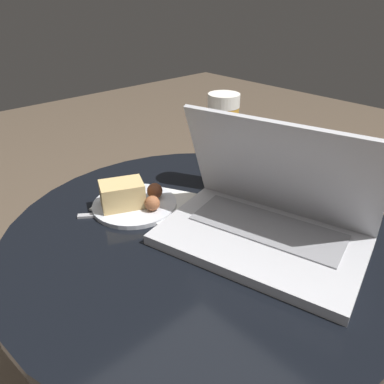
{
  "coord_description": "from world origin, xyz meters",
  "views": [
    {
      "loc": [
        0.41,
        -0.41,
        0.93
      ],
      "look_at": [
        -0.03,
        -0.0,
        0.61
      ],
      "focal_mm": 35.0,
      "sensor_mm": 36.0,
      "label": 1
    }
  ],
  "objects": [
    {
      "name": "table",
      "position": [
        0.0,
        0.0,
        0.41
      ],
      "size": [
        0.73,
        0.73,
        0.54
      ],
      "color": "#9E9EA3",
      "rests_on": "ground_plane"
    },
    {
      "name": "napkin",
      "position": [
        -0.15,
        -0.02,
        0.54
      ],
      "size": [
        0.24,
        0.21,
        0.0
      ],
      "color": "white",
      "rests_on": "table"
    },
    {
      "name": "laptop",
      "position": [
        0.1,
        0.06,
        0.58
      ],
      "size": [
        0.39,
        0.3,
        0.22
      ],
      "color": "silver",
      "rests_on": "table"
    },
    {
      "name": "beer_glass",
      "position": [
        -0.1,
        0.15,
        0.64
      ],
      "size": [
        0.07,
        0.07,
        0.21
      ],
      "color": "gold",
      "rests_on": "table"
    },
    {
      "name": "snack_plate",
      "position": [
        -0.15,
        -0.05,
        0.56
      ],
      "size": [
        0.17,
        0.17,
        0.06
      ],
      "color": "silver",
      "rests_on": "table"
    },
    {
      "name": "fork",
      "position": [
        -0.14,
        -0.07,
        0.54
      ],
      "size": [
        0.11,
        0.14,
        0.0
      ],
      "color": "#B2B2B7",
      "rests_on": "table"
    }
  ]
}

